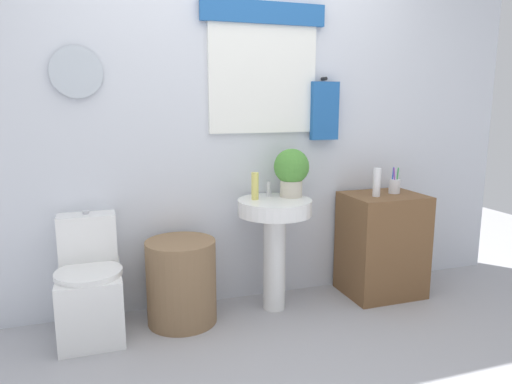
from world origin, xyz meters
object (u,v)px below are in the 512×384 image
object	(u,v)px
potted_plant	(291,170)
lotion_bottle	(377,182)
toothbrush_cup	(394,186)
toilet	(90,289)
laundry_hamper	(181,282)
wooden_cabinet	(382,244)
pedestal_sink	(275,228)
soap_bottle	(255,186)

from	to	relation	value
potted_plant	lotion_bottle	distance (m)	0.61
lotion_bottle	toothbrush_cup	distance (m)	0.20
toilet	laundry_hamper	distance (m)	0.54
toilet	wooden_cabinet	size ratio (longest dim) A/B	0.99
lotion_bottle	toothbrush_cup	size ratio (longest dim) A/B	1.07
wooden_cabinet	potted_plant	size ratio (longest dim) A/B	2.28
toilet	potted_plant	size ratio (longest dim) A/B	2.25
pedestal_sink	toothbrush_cup	size ratio (longest dim) A/B	4.07
toilet	pedestal_sink	xyz separation A→B (m)	(1.17, -0.03, 0.28)
wooden_cabinet	soap_bottle	size ratio (longest dim) A/B	4.12
potted_plant	lotion_bottle	bearing A→B (deg)	-9.50
pedestal_sink	potted_plant	xyz separation A→B (m)	(0.14, 0.06, 0.38)
laundry_hamper	toothbrush_cup	world-z (taller)	toothbrush_cup
wooden_cabinet	toothbrush_cup	distance (m)	0.43
soap_bottle	toothbrush_cup	world-z (taller)	soap_bottle
toothbrush_cup	pedestal_sink	bearing A→B (deg)	-178.76
laundry_hamper	pedestal_sink	size ratio (longest dim) A/B	0.71
wooden_cabinet	potted_plant	world-z (taller)	potted_plant
laundry_hamper	soap_bottle	world-z (taller)	soap_bottle
toilet	pedestal_sink	bearing A→B (deg)	-1.55
lotion_bottle	potted_plant	bearing A→B (deg)	170.50
wooden_cabinet	potted_plant	distance (m)	0.90
potted_plant	lotion_bottle	xyz separation A→B (m)	(0.60, -0.10, -0.10)
soap_bottle	lotion_bottle	distance (m)	0.86
wooden_cabinet	pedestal_sink	bearing A→B (deg)	180.00
pedestal_sink	soap_bottle	world-z (taller)	soap_bottle
toilet	toothbrush_cup	world-z (taller)	toothbrush_cup
wooden_cabinet	toilet	bearing A→B (deg)	179.09
toilet	wooden_cabinet	xyz separation A→B (m)	(2.00, -0.03, 0.09)
soap_bottle	potted_plant	distance (m)	0.28
potted_plant	toothbrush_cup	distance (m)	0.80
toilet	laundry_hamper	xyz separation A→B (m)	(0.54, -0.03, -0.01)
pedestal_sink	potted_plant	world-z (taller)	potted_plant
laundry_hamper	wooden_cabinet	distance (m)	1.46
wooden_cabinet	lotion_bottle	world-z (taller)	lotion_bottle
toilet	potted_plant	xyz separation A→B (m)	(1.31, 0.03, 0.66)
toilet	soap_bottle	bearing A→B (deg)	1.00
wooden_cabinet	lotion_bottle	size ratio (longest dim) A/B	3.73
laundry_hamper	pedestal_sink	bearing A→B (deg)	0.00
laundry_hamper	lotion_bottle	xyz separation A→B (m)	(1.36, -0.04, 0.57)
soap_bottle	lotion_bottle	world-z (taller)	lotion_bottle
soap_bottle	lotion_bottle	bearing A→B (deg)	-5.99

